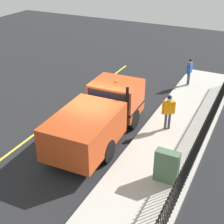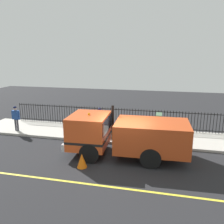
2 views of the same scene
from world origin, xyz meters
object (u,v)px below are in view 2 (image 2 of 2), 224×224
work_truck (121,133)px  utility_cabinet (159,124)px  worker_standing (100,118)px  pedestrian_distant (16,116)px  traffic_cone (82,160)px

work_truck → utility_cabinet: bearing=-27.9°
work_truck → worker_standing: (2.50, 1.81, -0.03)m
work_truck → pedestrian_distant: (2.04, 7.36, -0.07)m
pedestrian_distant → work_truck: bearing=-11.6°
worker_standing → pedestrian_distant: 5.57m
pedestrian_distant → traffic_cone: size_ratio=2.49×
pedestrian_distant → utility_cabinet: size_ratio=1.31×
worker_standing → utility_cabinet: bearing=73.6°
worker_standing → traffic_cone: size_ratio=2.60×
pedestrian_distant → worker_standing: bearing=8.7°
work_truck → worker_standing: 3.09m
traffic_cone → pedestrian_distant: bearing=58.2°
pedestrian_distant → traffic_cone: 6.94m
work_truck → utility_cabinet: size_ratio=4.81×
pedestrian_distant → utility_cabinet: pedestrian_distant is taller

